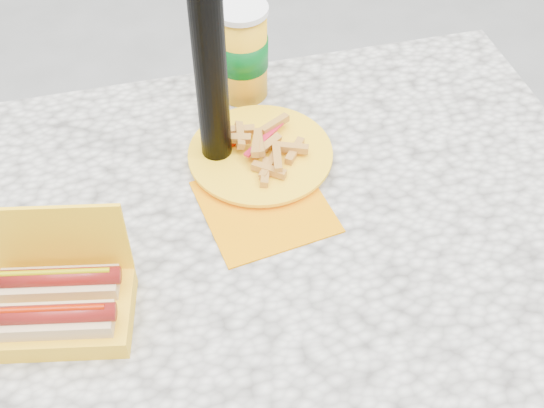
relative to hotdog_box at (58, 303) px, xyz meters
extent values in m
cube|color=beige|center=(0.26, 0.10, -0.06)|extent=(1.20, 0.80, 0.05)
cylinder|color=black|center=(0.76, 0.40, -0.44)|extent=(0.07, 0.07, 0.70)
cube|color=yellow|center=(0.00, -0.01, -0.02)|extent=(0.21, 0.16, 0.03)
cube|color=yellow|center=(0.01, 0.06, 0.06)|extent=(0.19, 0.05, 0.12)
cube|color=#D6BB7D|center=(-0.01, -0.03, 0.00)|extent=(0.16, 0.07, 0.04)
cylinder|color=maroon|center=(-0.01, -0.03, 0.03)|extent=(0.17, 0.06, 0.02)
cylinder|color=#9B1600|center=(-0.01, -0.03, 0.04)|extent=(0.14, 0.04, 0.01)
cube|color=#D6BB7D|center=(0.00, 0.02, 0.00)|extent=(0.16, 0.07, 0.04)
cylinder|color=maroon|center=(0.00, 0.02, 0.03)|extent=(0.17, 0.06, 0.02)
cylinder|color=#AB9E00|center=(0.00, 0.02, 0.04)|extent=(0.14, 0.04, 0.01)
cube|color=orange|center=(0.31, 0.13, -0.03)|extent=(0.21, 0.21, 0.00)
cylinder|color=yellow|center=(0.33, 0.24, -0.03)|extent=(0.23, 0.23, 0.01)
cylinder|color=yellow|center=(0.33, 0.24, -0.02)|extent=(0.24, 0.24, 0.01)
cube|color=#BB7E36|center=(0.31, 0.28, 0.00)|extent=(0.06, 0.02, 0.01)
cube|color=#BB7E36|center=(0.33, 0.24, 0.01)|extent=(0.02, 0.06, 0.01)
cube|color=#BB7E36|center=(0.33, 0.18, -0.01)|extent=(0.03, 0.06, 0.01)
cube|color=#BB7E36|center=(0.35, 0.24, 0.00)|extent=(0.06, 0.05, 0.01)
cube|color=#BB7E36|center=(0.38, 0.22, 0.00)|extent=(0.06, 0.03, 0.01)
cube|color=#BB7E36|center=(0.31, 0.27, 0.00)|extent=(0.02, 0.06, 0.02)
cube|color=#BB7E36|center=(0.29, 0.26, 0.00)|extent=(0.06, 0.03, 0.01)
cube|color=#BB7E36|center=(0.39, 0.22, -0.01)|extent=(0.05, 0.05, 0.01)
cube|color=#BB7E36|center=(0.37, 0.28, 0.00)|extent=(0.06, 0.04, 0.01)
cube|color=#BB7E36|center=(0.35, 0.20, 0.00)|extent=(0.02, 0.06, 0.01)
cube|color=#BB7E36|center=(0.34, 0.19, -0.01)|extent=(0.05, 0.06, 0.01)
cube|color=#BB7E36|center=(0.33, 0.23, 0.01)|extent=(0.03, 0.06, 0.01)
cube|color=#BB7E36|center=(0.34, 0.18, -0.01)|extent=(0.05, 0.05, 0.01)
ellipsoid|color=#9B1600|center=(0.29, 0.28, -0.01)|extent=(0.05, 0.05, 0.02)
cube|color=red|center=(0.34, 0.25, 0.00)|extent=(0.08, 0.07, 0.00)
cylinder|color=#FCAF14|center=(0.34, 0.42, 0.05)|extent=(0.09, 0.09, 0.17)
cylinder|color=#015416|center=(0.34, 0.42, 0.05)|extent=(0.09, 0.09, 0.05)
cylinder|color=white|center=(0.34, 0.42, 0.14)|extent=(0.10, 0.10, 0.01)
camera|label=1|loc=(0.15, -0.56, 0.76)|focal=45.00mm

